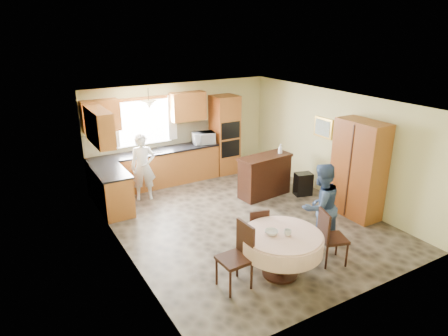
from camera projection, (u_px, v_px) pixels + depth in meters
floor at (242, 219)px, 8.41m from camera, size 5.00×6.00×0.01m
ceiling at (244, 101)px, 7.56m from camera, size 5.00×6.00×0.01m
wall_back at (181, 131)px, 10.42m from camera, size 5.00×0.02×2.50m
wall_front at (360, 225)px, 5.55m from camera, size 5.00×0.02×2.50m
wall_left at (120, 188)px, 6.80m from camera, size 0.02×6.00×2.50m
wall_right at (334, 145)px, 9.18m from camera, size 0.02×6.00×2.50m
window at (143, 122)px, 9.81m from camera, size 1.40×0.03×1.10m
curtain_left at (114, 125)px, 9.40m from camera, size 0.22×0.02×1.15m
curtain_right at (172, 117)px, 10.11m from camera, size 0.22×0.02×1.15m
base_cab_back at (156, 169)px, 10.05m from camera, size 3.30×0.60×0.88m
counter_back at (155, 152)px, 9.90m from camera, size 3.30×0.64×0.04m
base_cab_left at (113, 192)px, 8.68m from camera, size 0.60×1.20×0.88m
counter_left at (111, 172)px, 8.52m from camera, size 0.64×1.20×0.04m
backsplash at (150, 138)px, 10.04m from camera, size 3.30×0.02×0.55m
wall_cab_left at (101, 116)px, 9.09m from camera, size 0.85×0.33×0.72m
wall_cab_right at (188, 106)px, 10.14m from camera, size 0.90×0.33×0.72m
wall_cab_side at (99, 127)px, 8.12m from camera, size 0.33×1.20×0.72m
oven_tower at (225, 135)px, 10.78m from camera, size 0.66×0.62×2.12m
oven_upper at (231, 131)px, 10.46m from camera, size 0.56×0.01×0.45m
oven_lower at (231, 149)px, 10.63m from camera, size 0.56×0.01×0.45m
pendant at (149, 105)px, 9.25m from camera, size 0.36×0.36×0.18m
sideboard at (264, 177)px, 9.45m from camera, size 1.35×0.67×0.93m
space_heater at (303, 184)px, 9.55m from camera, size 0.46×0.37×0.55m
cupboard at (358, 169)px, 8.31m from camera, size 0.54×1.08×2.06m
dining_table at (282, 243)px, 6.37m from camera, size 1.32×1.32×0.75m
chair_left at (239, 253)px, 6.11m from camera, size 0.47×0.47×1.05m
chair_back at (257, 228)px, 7.05m from camera, size 0.46×0.46×0.86m
chair_right at (329, 234)px, 6.72m from camera, size 0.54×0.54×0.98m
framed_picture at (323, 128)px, 9.34m from camera, size 0.06×0.57×0.47m
microwave at (203, 138)px, 10.43m from camera, size 0.62×0.48×0.31m
person_sink at (143, 167)px, 9.17m from camera, size 0.65×0.52×1.56m
person_dining at (320, 206)px, 7.14m from camera, size 0.79×0.61×1.61m
bowl_sideboard at (257, 159)px, 9.17m from camera, size 0.23×0.23×0.05m
bottle_sideboard at (280, 150)px, 9.45m from camera, size 0.12×0.12×0.29m
cup_table at (288, 233)px, 6.26m from camera, size 0.14×0.14×0.09m
bowl_table at (271, 232)px, 6.29m from camera, size 0.28×0.28×0.07m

